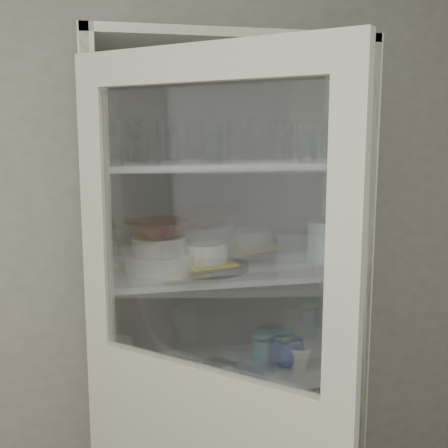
{
  "coord_description": "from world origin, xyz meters",
  "views": [
    {
      "loc": [
        -0.26,
        -0.76,
        1.77
      ],
      "look_at": [
        0.2,
        1.27,
        1.43
      ],
      "focal_mm": 45.0,
      "sensor_mm": 36.0,
      "label": 1
    }
  ],
  "objects_px": {
    "mug_teal": "(281,345)",
    "tin_box": "(255,446)",
    "goblet_3": "(284,138)",
    "yellow_trivet": "(206,263)",
    "plate_stack_front": "(160,262)",
    "mug_white": "(299,357)",
    "cupboard_door": "(206,440)",
    "cream_bowl": "(159,245)",
    "goblet_1": "(165,136)",
    "measuring_cups": "(218,367)",
    "teal_jar": "(262,347)",
    "plate_stack_back": "(114,257)",
    "mug_blue": "(287,352)",
    "goblet_2": "(276,138)",
    "white_ramekin": "(206,252)",
    "glass_platter": "(206,267)",
    "pantry_cabinet": "(221,340)",
    "goblet_0": "(136,140)",
    "terracotta_bowl": "(159,229)",
    "grey_bowl_stack": "(325,241)"
  },
  "relations": [
    {
      "from": "grey_bowl_stack",
      "to": "mug_blue",
      "type": "relative_size",
      "value": 1.19
    },
    {
      "from": "glass_platter",
      "to": "mug_white",
      "type": "bearing_deg",
      "value": -11.19
    },
    {
      "from": "pantry_cabinet",
      "to": "glass_platter",
      "type": "relative_size",
      "value": 6.56
    },
    {
      "from": "cream_bowl",
      "to": "tin_box",
      "type": "xyz_separation_m",
      "value": [
        0.38,
        0.03,
        -0.87
      ]
    },
    {
      "from": "plate_stack_front",
      "to": "mug_blue",
      "type": "xyz_separation_m",
      "value": [
        0.49,
        -0.03,
        -0.38
      ]
    },
    {
      "from": "cupboard_door",
      "to": "goblet_3",
      "type": "distance_m",
      "value": 1.15
    },
    {
      "from": "cupboard_door",
      "to": "grey_bowl_stack",
      "type": "xyz_separation_m",
      "value": [
        0.59,
        0.54,
        0.47
      ]
    },
    {
      "from": "goblet_2",
      "to": "teal_jar",
      "type": "relative_size",
      "value": 1.6
    },
    {
      "from": "grey_bowl_stack",
      "to": "cupboard_door",
      "type": "bearing_deg",
      "value": -137.26
    },
    {
      "from": "mug_teal",
      "to": "teal_jar",
      "type": "xyz_separation_m",
      "value": [
        -0.08,
        -0.01,
        0.0
      ]
    },
    {
      "from": "yellow_trivet",
      "to": "cupboard_door",
      "type": "bearing_deg",
      "value": -101.46
    },
    {
      "from": "plate_stack_front",
      "to": "yellow_trivet",
      "type": "distance_m",
      "value": 0.18
    },
    {
      "from": "tin_box",
      "to": "mug_blue",
      "type": "bearing_deg",
      "value": -29.43
    },
    {
      "from": "goblet_0",
      "to": "goblet_1",
      "type": "relative_size",
      "value": 0.86
    },
    {
      "from": "cupboard_door",
      "to": "yellow_trivet",
      "type": "distance_m",
      "value": 0.67
    },
    {
      "from": "mug_teal",
      "to": "tin_box",
      "type": "bearing_deg",
      "value": -174.37
    },
    {
      "from": "yellow_trivet",
      "to": "white_ramekin",
      "type": "xyz_separation_m",
      "value": [
        0.0,
        0.0,
        0.04
      ]
    },
    {
      "from": "goblet_1",
      "to": "measuring_cups",
      "type": "height_order",
      "value": "goblet_1"
    },
    {
      "from": "goblet_2",
      "to": "tin_box",
      "type": "bearing_deg",
      "value": -141.3
    },
    {
      "from": "goblet_2",
      "to": "grey_bowl_stack",
      "type": "xyz_separation_m",
      "value": [
        0.18,
        -0.08,
        -0.4
      ]
    },
    {
      "from": "cupboard_door",
      "to": "goblet_2",
      "type": "height_order",
      "value": "cupboard_door"
    },
    {
      "from": "glass_platter",
      "to": "white_ramekin",
      "type": "height_order",
      "value": "white_ramekin"
    },
    {
      "from": "white_ramekin",
      "to": "goblet_3",
      "type": "bearing_deg",
      "value": 15.27
    },
    {
      "from": "plate_stack_front",
      "to": "mug_white",
      "type": "height_order",
      "value": "plate_stack_front"
    },
    {
      "from": "yellow_trivet",
      "to": "measuring_cups",
      "type": "distance_m",
      "value": 0.41
    },
    {
      "from": "goblet_3",
      "to": "yellow_trivet",
      "type": "relative_size",
      "value": 0.95
    },
    {
      "from": "terracotta_bowl",
      "to": "mug_teal",
      "type": "bearing_deg",
      "value": 6.7
    },
    {
      "from": "plate_stack_back",
      "to": "mug_teal",
      "type": "distance_m",
      "value": 0.76
    },
    {
      "from": "goblet_2",
      "to": "tin_box",
      "type": "height_order",
      "value": "goblet_2"
    },
    {
      "from": "cupboard_door",
      "to": "tin_box",
      "type": "height_order",
      "value": "cupboard_door"
    },
    {
      "from": "cream_bowl",
      "to": "grey_bowl_stack",
      "type": "bearing_deg",
      "value": 2.67
    },
    {
      "from": "measuring_cups",
      "to": "cupboard_door",
      "type": "bearing_deg",
      "value": -106.17
    },
    {
      "from": "goblet_3",
      "to": "cream_bowl",
      "type": "bearing_deg",
      "value": -169.63
    },
    {
      "from": "mug_teal",
      "to": "yellow_trivet",
      "type": "bearing_deg",
      "value": -176.65
    },
    {
      "from": "plate_stack_front",
      "to": "goblet_1",
      "type": "bearing_deg",
      "value": 69.92
    },
    {
      "from": "goblet_1",
      "to": "mug_teal",
      "type": "height_order",
      "value": "goblet_1"
    },
    {
      "from": "goblet_3",
      "to": "measuring_cups",
      "type": "xyz_separation_m",
      "value": [
        -0.29,
        -0.12,
        -0.86
      ]
    },
    {
      "from": "goblet_3",
      "to": "yellow_trivet",
      "type": "distance_m",
      "value": 0.57
    },
    {
      "from": "plate_stack_front",
      "to": "mug_teal",
      "type": "bearing_deg",
      "value": 6.7
    },
    {
      "from": "white_ramekin",
      "to": "mug_teal",
      "type": "distance_m",
      "value": 0.52
    },
    {
      "from": "plate_stack_front",
      "to": "measuring_cups",
      "type": "height_order",
      "value": "plate_stack_front"
    },
    {
      "from": "cream_bowl",
      "to": "terracotta_bowl",
      "type": "bearing_deg",
      "value": 180.0
    },
    {
      "from": "plate_stack_back",
      "to": "white_ramekin",
      "type": "height_order",
      "value": "white_ramekin"
    },
    {
      "from": "cupboard_door",
      "to": "cream_bowl",
      "type": "height_order",
      "value": "cupboard_door"
    },
    {
      "from": "teal_jar",
      "to": "tin_box",
      "type": "distance_m",
      "value": 0.42
    },
    {
      "from": "plate_stack_front",
      "to": "cream_bowl",
      "type": "bearing_deg",
      "value": 0.0
    },
    {
      "from": "pantry_cabinet",
      "to": "teal_jar",
      "type": "height_order",
      "value": "pantry_cabinet"
    },
    {
      "from": "goblet_2",
      "to": "plate_stack_front",
      "type": "relative_size",
      "value": 0.66
    },
    {
      "from": "terracotta_bowl",
      "to": "tin_box",
      "type": "bearing_deg",
      "value": 5.11
    },
    {
      "from": "goblet_1",
      "to": "white_ramekin",
      "type": "relative_size",
      "value": 1.14
    }
  ]
}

